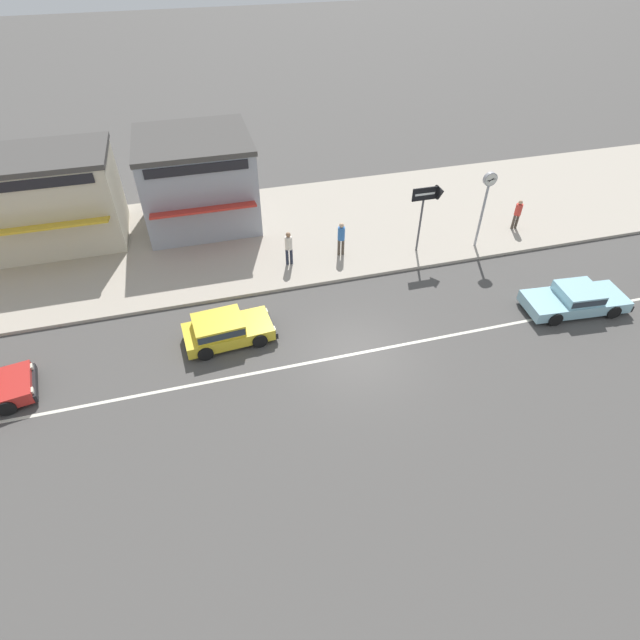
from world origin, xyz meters
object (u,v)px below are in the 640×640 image
arrow_signboard (435,196)px  pedestrian_mid_kerb (518,212)px  street_clock (487,193)px  pedestrian_by_shop (341,236)px  sedan_pale_blue_1 (576,299)px  shopfront_mid_block (46,200)px  hatchback_yellow_0 (225,329)px  shopfront_far_kios (198,180)px  pedestrian_near_clock (289,246)px

arrow_signboard → pedestrian_mid_kerb: bearing=7.2°
street_clock → pedestrian_by_shop: bearing=171.9°
sedan_pale_blue_1 → shopfront_mid_block: bearing=152.3°
pedestrian_by_shop → shopfront_mid_block: (-13.29, 4.98, 1.23)m
hatchback_yellow_0 → arrow_signboard: size_ratio=1.08×
sedan_pale_blue_1 → arrow_signboard: size_ratio=1.34×
sedan_pale_blue_1 → street_clock: (-1.71, 5.45, 2.46)m
sedan_pale_blue_1 → shopfront_mid_block: size_ratio=0.67×
hatchback_yellow_0 → shopfront_far_kios: (0.04, 9.83, 1.79)m
pedestrian_by_shop → shopfront_mid_block: size_ratio=0.26×
sedan_pale_blue_1 → street_clock: size_ratio=1.17×
pedestrian_mid_kerb → shopfront_mid_block: shopfront_mid_block is taller
shopfront_mid_block → shopfront_far_kios: size_ratio=1.09×
shopfront_mid_block → shopfront_far_kios: 7.21m
pedestrian_mid_kerb → shopfront_mid_block: (-22.79, 4.95, 1.31)m
shopfront_mid_block → shopfront_far_kios: (7.20, 0.33, -0.00)m
pedestrian_mid_kerb → sedan_pale_blue_1: bearing=-99.5°
arrow_signboard → pedestrian_near_clock: arrow_signboard is taller
arrow_signboard → shopfront_far_kios: (-10.34, 5.94, -0.60)m
hatchback_yellow_0 → pedestrian_near_clock: bearing=51.0°
pedestrian_near_clock → shopfront_far_kios: bearing=122.8°
sedan_pale_blue_1 → pedestrian_by_shop: (-8.42, 6.40, 0.62)m
sedan_pale_blue_1 → pedestrian_by_shop: bearing=142.7°
arrow_signboard → shopfront_far_kios: 11.94m
pedestrian_near_clock → shopfront_far_kios: (-3.51, 5.45, 1.24)m
hatchback_yellow_0 → arrow_signboard: (10.38, 3.89, 2.39)m
street_clock → hatchback_yellow_0: bearing=-164.5°
sedan_pale_blue_1 → shopfront_far_kios: 18.73m
hatchback_yellow_0 → pedestrian_mid_kerb: bearing=16.3°
hatchback_yellow_0 → pedestrian_by_shop: pedestrian_by_shop is taller
arrow_signboard → pedestrian_by_shop: 4.67m
hatchback_yellow_0 → arrow_signboard: bearing=20.6°
arrow_signboard → shopfront_far_kios: shopfront_far_kios is taller
arrow_signboard → street_clock: bearing=-7.4°
pedestrian_by_shop → shopfront_far_kios: shopfront_far_kios is taller
pedestrian_near_clock → shopfront_mid_block: size_ratio=0.26×
pedestrian_mid_kerb → shopfront_far_kios: bearing=161.3°
pedestrian_near_clock → shopfront_mid_block: shopfront_mid_block is taller
sedan_pale_blue_1 → arrow_signboard: bearing=125.8°
street_clock → sedan_pale_blue_1: bearing=-72.6°
sedan_pale_blue_1 → pedestrian_mid_kerb: bearing=80.5°
street_clock → pedestrian_by_shop: street_clock is taller
hatchback_yellow_0 → pedestrian_mid_kerb: size_ratio=2.27×
street_clock → pedestrian_by_shop: 7.02m
pedestrian_near_clock → pedestrian_by_shop: pedestrian_by_shop is taller
pedestrian_near_clock → shopfront_mid_block: 11.93m
arrow_signboard → pedestrian_near_clock: size_ratio=1.98×
street_clock → arrow_signboard: (-2.46, 0.32, -0.01)m
pedestrian_near_clock → shopfront_mid_block: bearing=154.4°
street_clock → pedestrian_near_clock: street_clock is taller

